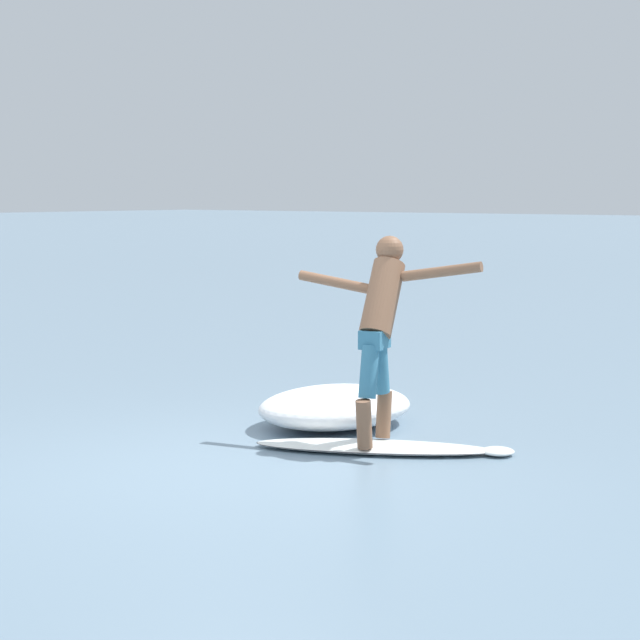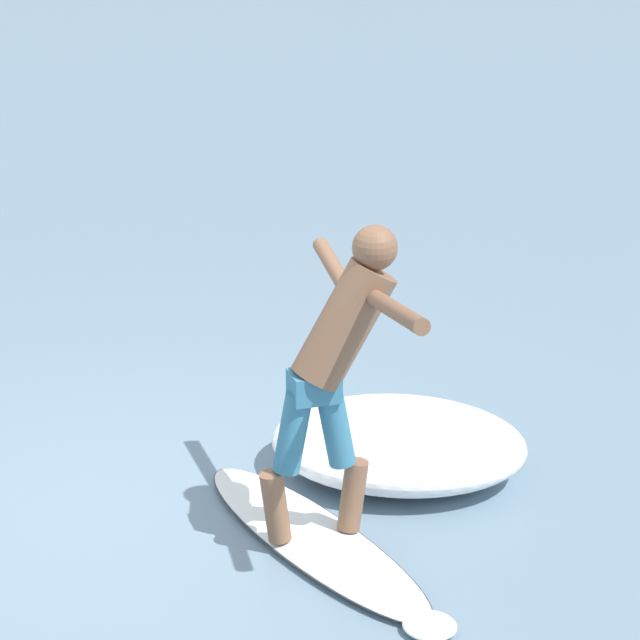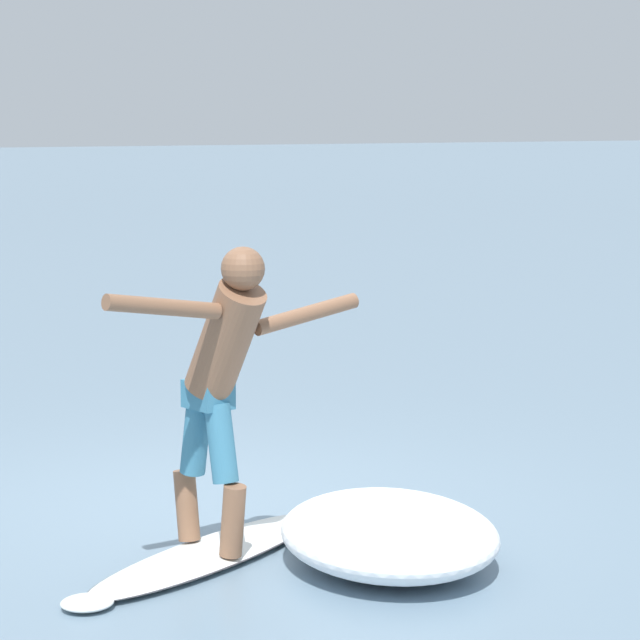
{
  "view_description": "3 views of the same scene",
  "coord_description": "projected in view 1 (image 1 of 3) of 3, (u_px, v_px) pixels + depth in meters",
  "views": [
    {
      "loc": [
        -6.23,
        -5.75,
        2.21
      ],
      "look_at": [
        1.36,
        0.11,
        1.07
      ],
      "focal_mm": 60.0,
      "sensor_mm": 36.0,
      "label": 1
    },
    {
      "loc": [
        0.61,
        -8.01,
        4.26
      ],
      "look_at": [
        1.37,
        1.08,
        0.69
      ],
      "focal_mm": 85.0,
      "sensor_mm": 36.0,
      "label": 2
    },
    {
      "loc": [
        9.0,
        -4.01,
        2.57
      ],
      "look_at": [
        0.8,
        0.33,
        1.3
      ],
      "focal_mm": 85.0,
      "sensor_mm": 36.0,
      "label": 3
    }
  ],
  "objects": [
    {
      "name": "surfer",
      "position": [
        381.0,
        319.0,
        9.22
      ],
      "size": [
        0.83,
        1.69,
        1.78
      ],
      "color": "brown",
      "rests_on": "surfboard"
    },
    {
      "name": "surfboard",
      "position": [
        378.0,
        447.0,
        9.21
      ],
      "size": [
        1.45,
        2.15,
        0.21
      ],
      "color": "white",
      "rests_on": "ground"
    },
    {
      "name": "wave_foam_at_tail",
      "position": [
        335.0,
        407.0,
        10.18
      ],
      "size": [
        1.83,
        1.59,
        0.38
      ],
      "color": "white",
      "rests_on": "ground"
    },
    {
      "name": "ground_plane",
      "position": [
        228.0,
        468.0,
        8.64
      ],
      "size": [
        200.0,
        200.0,
        0.0
      ],
      "primitive_type": "plane",
      "color": "slate"
    }
  ]
}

